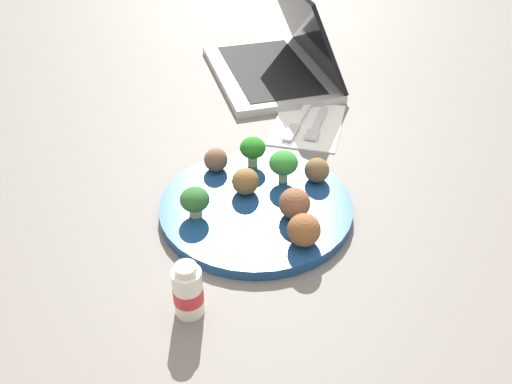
{
  "coord_description": "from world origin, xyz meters",
  "views": [
    {
      "loc": [
        0.62,
        0.14,
        0.51
      ],
      "look_at": [
        0.0,
        0.0,
        0.04
      ],
      "focal_mm": 38.99,
      "sensor_mm": 36.0,
      "label": 1
    }
  ],
  "objects_px": {
    "broccoli_floret_near_rim": "(253,149)",
    "napkin": "(308,124)",
    "broccoli_floret_back_right": "(283,164)",
    "broccoli_floret_front_right": "(195,200)",
    "plate": "(256,207)",
    "fork": "(317,125)",
    "meatball_front_left": "(294,203)",
    "meatball_back_left": "(216,160)",
    "meatball_mid_left": "(317,170)",
    "knife": "(297,122)",
    "yogurt_bottle": "(188,291)",
    "laptop": "(279,58)",
    "meatball_near_rim": "(246,181)",
    "meatball_center": "(304,230)"
  },
  "relations": [
    {
      "from": "meatball_back_left",
      "to": "laptop",
      "type": "distance_m",
      "value": 0.39
    },
    {
      "from": "broccoli_floret_back_right",
      "to": "meatball_front_left",
      "type": "xyz_separation_m",
      "value": [
        0.08,
        0.03,
        -0.01
      ]
    },
    {
      "from": "yogurt_bottle",
      "to": "laptop",
      "type": "xyz_separation_m",
      "value": [
        -0.66,
        -0.02,
        0.0
      ]
    },
    {
      "from": "meatball_front_left",
      "to": "meatball_back_left",
      "type": "relative_size",
      "value": 1.2
    },
    {
      "from": "meatball_near_rim",
      "to": "broccoli_floret_near_rim",
      "type": "bearing_deg",
      "value": -175.53
    },
    {
      "from": "broccoli_floret_back_right",
      "to": "knife",
      "type": "xyz_separation_m",
      "value": [
        -0.2,
        -0.01,
        -0.04
      ]
    },
    {
      "from": "yogurt_bottle",
      "to": "laptop",
      "type": "distance_m",
      "value": 0.66
    },
    {
      "from": "fork",
      "to": "meatball_front_left",
      "type": "bearing_deg",
      "value": 0.64
    },
    {
      "from": "broccoli_floret_near_rim",
      "to": "napkin",
      "type": "bearing_deg",
      "value": 159.35
    },
    {
      "from": "plate",
      "to": "broccoli_floret_front_right",
      "type": "xyz_separation_m",
      "value": [
        0.05,
        -0.08,
        0.03
      ]
    },
    {
      "from": "meatball_front_left",
      "to": "napkin",
      "type": "height_order",
      "value": "meatball_front_left"
    },
    {
      "from": "knife",
      "to": "yogurt_bottle",
      "type": "distance_m",
      "value": 0.46
    },
    {
      "from": "plate",
      "to": "laptop",
      "type": "height_order",
      "value": "laptop"
    },
    {
      "from": "plate",
      "to": "meatball_back_left",
      "type": "bearing_deg",
      "value": -131.18
    },
    {
      "from": "broccoli_floret_front_right",
      "to": "knife",
      "type": "xyz_separation_m",
      "value": [
        -0.3,
        0.1,
        -0.03
      ]
    },
    {
      "from": "laptop",
      "to": "napkin",
      "type": "bearing_deg",
      "value": 25.08
    },
    {
      "from": "laptop",
      "to": "meatball_front_left",
      "type": "bearing_deg",
      "value": 13.2
    },
    {
      "from": "meatball_back_left",
      "to": "plate",
      "type": "bearing_deg",
      "value": 48.82
    },
    {
      "from": "knife",
      "to": "laptop",
      "type": "xyz_separation_m",
      "value": [
        -0.2,
        -0.07,
        0.03
      ]
    },
    {
      "from": "yogurt_bottle",
      "to": "meatball_mid_left",
      "type": "bearing_deg",
      "value": 157.57
    },
    {
      "from": "broccoli_floret_near_rim",
      "to": "meatball_near_rim",
      "type": "height_order",
      "value": "broccoli_floret_near_rim"
    },
    {
      "from": "broccoli_floret_back_right",
      "to": "napkin",
      "type": "distance_m",
      "value": 0.21
    },
    {
      "from": "meatball_front_left",
      "to": "knife",
      "type": "height_order",
      "value": "meatball_front_left"
    },
    {
      "from": "broccoli_floret_back_right",
      "to": "meatball_center",
      "type": "relative_size",
      "value": 1.15
    },
    {
      "from": "meatball_front_left",
      "to": "knife",
      "type": "distance_m",
      "value": 0.28
    },
    {
      "from": "meatball_near_rim",
      "to": "meatball_center",
      "type": "relative_size",
      "value": 0.91
    },
    {
      "from": "meatball_mid_left",
      "to": "meatball_center",
      "type": "xyz_separation_m",
      "value": [
        0.14,
        0.0,
        0.0
      ]
    },
    {
      "from": "fork",
      "to": "laptop",
      "type": "relative_size",
      "value": 0.31
    },
    {
      "from": "meatball_mid_left",
      "to": "knife",
      "type": "xyz_separation_m",
      "value": [
        -0.18,
        -0.06,
        -0.03
      ]
    },
    {
      "from": "broccoli_floret_front_right",
      "to": "napkin",
      "type": "relative_size",
      "value": 0.26
    },
    {
      "from": "meatball_near_rim",
      "to": "napkin",
      "type": "xyz_separation_m",
      "value": [
        -0.24,
        0.06,
        -0.03
      ]
    },
    {
      "from": "meatball_center",
      "to": "knife",
      "type": "xyz_separation_m",
      "value": [
        -0.33,
        -0.06,
        -0.03
      ]
    },
    {
      "from": "broccoli_floret_front_right",
      "to": "meatball_mid_left",
      "type": "distance_m",
      "value": 0.2
    },
    {
      "from": "broccoli_floret_near_rim",
      "to": "yogurt_bottle",
      "type": "relative_size",
      "value": 0.64
    },
    {
      "from": "broccoli_floret_front_right",
      "to": "laptop",
      "type": "distance_m",
      "value": 0.51
    },
    {
      "from": "meatball_back_left",
      "to": "meatball_mid_left",
      "type": "bearing_deg",
      "value": 92.06
    },
    {
      "from": "broccoli_floret_back_right",
      "to": "broccoli_floret_front_right",
      "type": "relative_size",
      "value": 1.14
    },
    {
      "from": "broccoli_floret_front_right",
      "to": "meatball_front_left",
      "type": "bearing_deg",
      "value": 101.91
    },
    {
      "from": "napkin",
      "to": "knife",
      "type": "relative_size",
      "value": 1.17
    },
    {
      "from": "plate",
      "to": "meatball_back_left",
      "type": "height_order",
      "value": "meatball_back_left"
    },
    {
      "from": "meatball_mid_left",
      "to": "meatball_center",
      "type": "distance_m",
      "value": 0.14
    },
    {
      "from": "meatball_front_left",
      "to": "yogurt_bottle",
      "type": "distance_m",
      "value": 0.21
    },
    {
      "from": "knife",
      "to": "meatball_mid_left",
      "type": "bearing_deg",
      "value": 17.75
    },
    {
      "from": "broccoli_floret_back_right",
      "to": "plate",
      "type": "bearing_deg",
      "value": -24.51
    },
    {
      "from": "broccoli_floret_near_rim",
      "to": "meatball_front_left",
      "type": "height_order",
      "value": "broccoli_floret_near_rim"
    },
    {
      "from": "meatball_near_rim",
      "to": "napkin",
      "type": "distance_m",
      "value": 0.25
    },
    {
      "from": "plate",
      "to": "fork",
      "type": "distance_m",
      "value": 0.26
    },
    {
      "from": "meatball_back_left",
      "to": "knife",
      "type": "height_order",
      "value": "meatball_back_left"
    },
    {
      "from": "napkin",
      "to": "broccoli_floret_front_right",
      "type": "bearing_deg",
      "value": -20.24
    },
    {
      "from": "knife",
      "to": "yogurt_bottle",
      "type": "height_order",
      "value": "yogurt_bottle"
    }
  ]
}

